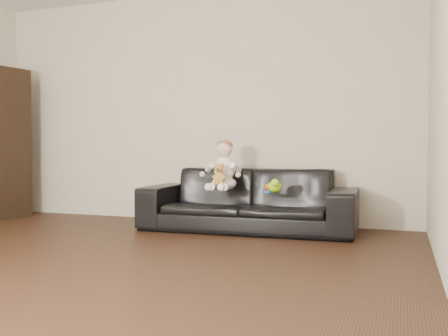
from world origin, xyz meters
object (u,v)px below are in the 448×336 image
at_px(sofa, 248,200).
at_px(toy_blue_disc, 268,191).
at_px(baby, 224,168).
at_px(teddy_bear, 219,174).
at_px(toy_green, 275,187).
at_px(toy_rattle, 267,188).

bearing_deg(sofa, toy_blue_disc, -41.08).
bearing_deg(baby, sofa, 12.13).
xyz_separation_m(teddy_bear, toy_green, (0.55, 0.02, -0.11)).
bearing_deg(baby, toy_rattle, -11.99).
height_order(teddy_bear, toy_blue_disc, teddy_bear).
xyz_separation_m(teddy_bear, toy_blue_disc, (0.47, 0.06, -0.16)).
height_order(teddy_bear, toy_rattle, teddy_bear).
bearing_deg(sofa, toy_green, -38.29).
relative_size(teddy_bear, toy_rattle, 3.38).
distance_m(toy_green, toy_blue_disc, 0.10).
relative_size(toy_green, toy_blue_disc, 1.44).
bearing_deg(toy_rattle, baby, -176.65).
height_order(toy_green, toy_rattle, toy_green).
relative_size(sofa, toy_blue_disc, 18.68).
bearing_deg(toy_rattle, toy_blue_disc, -71.62).
distance_m(baby, teddy_bear, 0.16).
bearing_deg(baby, teddy_bear, -101.58).
xyz_separation_m(baby, teddy_bear, (0.01, -0.15, -0.06)).
xyz_separation_m(baby, toy_rattle, (0.44, 0.03, -0.19)).
bearing_deg(toy_green, toy_rattle, 126.60).
height_order(sofa, baby, baby).
height_order(toy_rattle, toy_blue_disc, toy_rattle).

